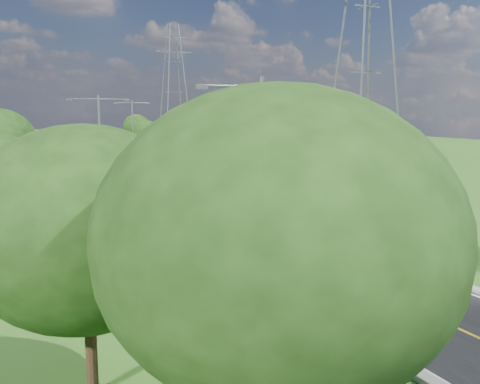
# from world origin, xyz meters

# --- Properties ---
(ground) EXTENTS (260.00, 260.00, 0.00)m
(ground) POSITION_xyz_m (0.00, 60.00, 0.00)
(ground) COLOR #275518
(ground) RESTS_ON ground
(road) EXTENTS (8.00, 150.00, 0.06)m
(road) POSITION_xyz_m (0.00, 66.00, 0.03)
(road) COLOR black
(road) RESTS_ON ground
(curb_left) EXTENTS (0.50, 150.00, 0.22)m
(curb_left) POSITION_xyz_m (-4.25, 66.00, 0.11)
(curb_left) COLOR gray
(curb_left) RESTS_ON ground
(curb_right) EXTENTS (0.50, 150.00, 0.22)m
(curb_right) POSITION_xyz_m (4.25, 66.00, 0.11)
(curb_right) COLOR gray
(curb_right) RESTS_ON ground
(speed_limit_sign) EXTENTS (0.55, 0.09, 2.40)m
(speed_limit_sign) POSITION_xyz_m (5.20, 37.98, 1.60)
(speed_limit_sign) COLOR slate
(speed_limit_sign) RESTS_ON ground
(overpass) EXTENTS (30.00, 3.00, 3.20)m
(overpass) POSITION_xyz_m (0.00, 140.00, 2.41)
(overpass) COLOR gray
(overpass) RESTS_ON ground
(streetlight_near_left) EXTENTS (5.90, 0.25, 10.00)m
(streetlight_near_left) POSITION_xyz_m (-6.00, 12.00, 5.94)
(streetlight_near_left) COLOR slate
(streetlight_near_left) RESTS_ON ground
(streetlight_mid_left) EXTENTS (5.90, 0.25, 10.00)m
(streetlight_mid_left) POSITION_xyz_m (-6.00, 45.00, 5.94)
(streetlight_mid_left) COLOR slate
(streetlight_mid_left) RESTS_ON ground
(streetlight_far_right) EXTENTS (5.90, 0.25, 10.00)m
(streetlight_far_right) POSITION_xyz_m (6.00, 78.00, 5.94)
(streetlight_far_right) COLOR slate
(streetlight_far_right) RESTS_ON ground
(power_tower_near) EXTENTS (9.00, 6.40, 28.00)m
(power_tower_near) POSITION_xyz_m (22.00, 40.00, 14.01)
(power_tower_near) COLOR slate
(power_tower_near) RESTS_ON ground
(power_tower_far) EXTENTS (9.00, 6.40, 28.00)m
(power_tower_far) POSITION_xyz_m (26.00, 115.00, 14.01)
(power_tower_far) COLOR slate
(power_tower_far) RESTS_ON ground
(tree_la) EXTENTS (7.14, 7.14, 8.30)m
(tree_la) POSITION_xyz_m (-14.00, 8.00, 5.27)
(tree_la) COLOR black
(tree_la) RESTS_ON ground
(tree_lf) EXTENTS (7.98, 7.98, 9.28)m
(tree_lf) POSITION_xyz_m (-11.00, 2.00, 5.89)
(tree_lf) COLOR black
(tree_lf) RESTS_ON ground
(tree_rb) EXTENTS (6.72, 6.72, 7.82)m
(tree_rb) POSITION_xyz_m (16.00, 30.00, 4.95)
(tree_rb) COLOR black
(tree_rb) RESTS_ON ground
(tree_rc) EXTENTS (5.88, 5.88, 6.84)m
(tree_rc) POSITION_xyz_m (15.00, 52.00, 4.33)
(tree_rc) COLOR black
(tree_rc) RESTS_ON ground
(tree_rd) EXTENTS (7.14, 7.14, 8.30)m
(tree_rd) POSITION_xyz_m (17.00, 76.00, 5.27)
(tree_rd) COLOR black
(tree_rd) RESTS_ON ground
(tree_re) EXTENTS (5.46, 5.46, 6.35)m
(tree_re) POSITION_xyz_m (14.50, 100.00, 4.02)
(tree_re) COLOR black
(tree_re) RESTS_ON ground
(tree_rf) EXTENTS (6.30, 6.30, 7.33)m
(tree_rf) POSITION_xyz_m (18.00, 120.00, 4.64)
(tree_rf) COLOR black
(tree_rf) RESTS_ON ground
(bus_outbound) EXTENTS (3.94, 11.01, 3.00)m
(bus_outbound) POSITION_xyz_m (1.07, 53.56, 1.56)
(bus_outbound) COLOR silver
(bus_outbound) RESTS_ON road
(bus_inbound) EXTENTS (3.40, 10.78, 2.95)m
(bus_inbound) POSITION_xyz_m (-0.80, 32.71, 1.54)
(bus_inbound) COLOR silver
(bus_inbound) RESTS_ON road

